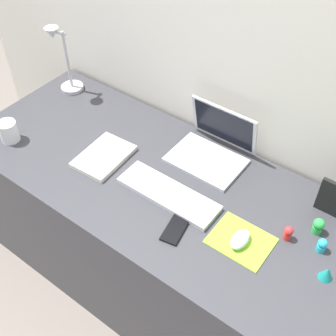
# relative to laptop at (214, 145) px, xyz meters

# --- Properties ---
(ground_plane) EXTENTS (6.00, 6.00, 0.00)m
(ground_plane) POSITION_rel_laptop_xyz_m (-0.08, -0.25, -0.79)
(ground_plane) COLOR slate
(back_wall) EXTENTS (2.95, 0.05, 1.57)m
(back_wall) POSITION_rel_laptop_xyz_m (-0.08, 0.15, -0.01)
(back_wall) COLOR silver
(back_wall) RESTS_ON ground_plane
(desk) EXTENTS (1.75, 0.71, 0.74)m
(desk) POSITION_rel_laptop_xyz_m (-0.08, -0.25, -0.42)
(desk) COLOR #38383D
(desk) RESTS_ON ground_plane
(laptop) EXTENTS (0.30, 0.26, 0.21)m
(laptop) POSITION_rel_laptop_xyz_m (0.00, 0.00, 0.00)
(laptop) COLOR silver
(laptop) RESTS_ON desk
(keyboard) EXTENTS (0.41, 0.13, 0.02)m
(keyboard) POSITION_rel_laptop_xyz_m (-0.01, -0.30, -0.04)
(keyboard) COLOR silver
(keyboard) RESTS_ON desk
(mousepad) EXTENTS (0.21, 0.17, 0.00)m
(mousepad) POSITION_rel_laptop_xyz_m (0.32, -0.32, -0.05)
(mousepad) COLOR #8CDB33
(mousepad) RESTS_ON desk
(mouse) EXTENTS (0.06, 0.10, 0.03)m
(mouse) POSITION_rel_laptop_xyz_m (0.32, -0.33, -0.03)
(mouse) COLOR silver
(mouse) RESTS_ON mousepad
(cell_phone) EXTENTS (0.09, 0.14, 0.01)m
(cell_phone) POSITION_rel_laptop_xyz_m (0.11, -0.42, -0.05)
(cell_phone) COLOR black
(cell_phone) RESTS_ON desk
(desk_lamp) EXTENTS (0.11, 0.14, 0.35)m
(desk_lamp) POSITION_rel_laptop_xyz_m (-0.82, -0.04, 0.11)
(desk_lamp) COLOR #B7B7BC
(desk_lamp) RESTS_ON desk
(notebook_pad) EXTENTS (0.18, 0.25, 0.02)m
(notebook_pad) POSITION_rel_laptop_xyz_m (-0.35, -0.29, -0.04)
(notebook_pad) COLOR silver
(notebook_pad) RESTS_ON desk
(picture_frame) EXTENTS (0.12, 0.02, 0.15)m
(picture_frame) POSITION_rel_laptop_xyz_m (0.52, -0.01, 0.02)
(picture_frame) COLOR black
(picture_frame) RESTS_ON desk
(coffee_mug) EXTENTS (0.08, 0.08, 0.09)m
(coffee_mug) POSITION_rel_laptop_xyz_m (-0.76, -0.45, -0.01)
(coffee_mug) COLOR white
(coffee_mug) RESTS_ON desk
(toy_figurine_red) EXTENTS (0.03, 0.03, 0.06)m
(toy_figurine_red) POSITION_rel_laptop_xyz_m (0.44, -0.21, -0.02)
(toy_figurine_red) COLOR red
(toy_figurine_red) RESTS_ON desk
(toy_figurine_green) EXTENTS (0.04, 0.04, 0.06)m
(toy_figurine_green) POSITION_rel_laptop_xyz_m (0.51, -0.12, -0.02)
(toy_figurine_green) COLOR green
(toy_figurine_green) RESTS_ON desk
(toy_figurine_teal) EXTENTS (0.05, 0.05, 0.05)m
(toy_figurine_teal) POSITION_rel_laptop_xyz_m (0.61, -0.28, -0.03)
(toy_figurine_teal) COLOR teal
(toy_figurine_teal) RESTS_ON desk
(toy_figurine_cyan) EXTENTS (0.03, 0.03, 0.06)m
(toy_figurine_cyan) POSITION_rel_laptop_xyz_m (0.55, -0.19, -0.03)
(toy_figurine_cyan) COLOR #28B7CC
(toy_figurine_cyan) RESTS_ON desk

